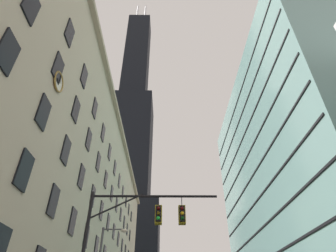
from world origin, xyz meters
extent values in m
cube|color=#BCAF93|center=(-17.34, 29.76, 14.53)|extent=(12.68, 71.52, 29.05)
cube|color=tan|center=(-10.75, 29.76, 28.35)|extent=(0.70, 71.52, 0.60)
cube|color=black|center=(-10.95, 3.00, 8.20)|extent=(0.14, 1.40, 2.20)
cube|color=black|center=(-10.95, 8.00, 8.20)|extent=(0.14, 1.40, 2.20)
cube|color=black|center=(-10.95, 13.00, 8.20)|extent=(0.14, 1.40, 2.20)
cube|color=black|center=(-10.95, 18.00, 8.20)|extent=(0.14, 1.40, 2.20)
cube|color=black|center=(-10.95, 23.00, 8.20)|extent=(0.14, 1.40, 2.20)
cube|color=black|center=(-10.95, -2.00, 12.40)|extent=(0.14, 1.40, 2.20)
cube|color=black|center=(-10.95, 3.00, 12.40)|extent=(0.14, 1.40, 2.20)
cube|color=black|center=(-10.95, 8.00, 12.40)|extent=(0.14, 1.40, 2.20)
cube|color=black|center=(-10.95, 13.00, 12.40)|extent=(0.14, 1.40, 2.20)
cube|color=black|center=(-10.95, 18.00, 12.40)|extent=(0.14, 1.40, 2.20)
cube|color=black|center=(-10.95, 23.00, 12.40)|extent=(0.14, 1.40, 2.20)
cube|color=black|center=(-10.95, 28.00, 12.40)|extent=(0.14, 1.40, 2.20)
cube|color=black|center=(-10.95, 33.00, 12.40)|extent=(0.14, 1.40, 2.20)
cube|color=black|center=(-10.95, 38.00, 12.40)|extent=(0.14, 1.40, 2.20)
cube|color=black|center=(-10.95, 43.00, 12.40)|extent=(0.14, 1.40, 2.20)
cube|color=black|center=(-10.95, 48.00, 12.40)|extent=(0.14, 1.40, 2.20)
cube|color=black|center=(-10.95, -2.00, 16.60)|extent=(0.14, 1.40, 2.20)
cube|color=black|center=(-10.95, 3.00, 16.60)|extent=(0.14, 1.40, 2.20)
cube|color=black|center=(-10.95, 8.00, 16.60)|extent=(0.14, 1.40, 2.20)
cube|color=black|center=(-10.95, 13.00, 16.60)|extent=(0.14, 1.40, 2.20)
cube|color=black|center=(-10.95, 18.00, 16.60)|extent=(0.14, 1.40, 2.20)
cube|color=black|center=(-10.95, 23.00, 16.60)|extent=(0.14, 1.40, 2.20)
cube|color=black|center=(-10.95, 28.00, 16.60)|extent=(0.14, 1.40, 2.20)
cube|color=black|center=(-10.95, 33.00, 16.60)|extent=(0.14, 1.40, 2.20)
cube|color=black|center=(-10.95, 38.00, 16.60)|extent=(0.14, 1.40, 2.20)
cube|color=black|center=(-10.95, 43.00, 16.60)|extent=(0.14, 1.40, 2.20)
cube|color=black|center=(-10.95, 48.00, 16.60)|extent=(0.14, 1.40, 2.20)
cube|color=black|center=(-10.95, 53.00, 16.60)|extent=(0.14, 1.40, 2.20)
cube|color=black|center=(-10.95, 3.00, 20.80)|extent=(0.14, 1.40, 2.20)
cube|color=black|center=(-10.95, 8.00, 20.80)|extent=(0.14, 1.40, 2.20)
cube|color=black|center=(-10.95, 13.00, 20.80)|extent=(0.14, 1.40, 2.20)
cube|color=black|center=(-10.95, 18.00, 20.80)|extent=(0.14, 1.40, 2.20)
cube|color=black|center=(-10.95, 23.00, 20.80)|extent=(0.14, 1.40, 2.20)
cube|color=black|center=(-10.95, 28.00, 20.80)|extent=(0.14, 1.40, 2.20)
cube|color=black|center=(-10.95, 33.00, 20.80)|extent=(0.14, 1.40, 2.20)
cube|color=black|center=(-10.95, 38.00, 20.80)|extent=(0.14, 1.40, 2.20)
cube|color=black|center=(-10.95, 43.00, 20.80)|extent=(0.14, 1.40, 2.20)
cube|color=black|center=(-10.95, 48.00, 20.80)|extent=(0.14, 1.40, 2.20)
cube|color=black|center=(-10.95, 53.00, 20.80)|extent=(0.14, 1.40, 2.20)
torus|color=olive|center=(-10.88, 3.61, 15.76)|extent=(0.15, 1.63, 1.63)
cylinder|color=silver|center=(-10.92, 3.61, 15.76)|extent=(0.05, 1.41, 1.41)
cube|color=black|center=(-10.85, 3.44, 15.69)|extent=(0.03, 0.42, 0.22)
cube|color=black|center=(-10.85, 3.68, 16.05)|extent=(0.03, 0.19, 0.62)
cube|color=black|center=(-20.23, 97.71, 64.61)|extent=(20.60, 20.60, 54.41)
cube|color=black|center=(-20.23, 97.71, 125.81)|extent=(13.24, 13.24, 68.01)
cylinder|color=silver|center=(-22.87, 97.71, 170.15)|extent=(1.20, 1.20, 20.67)
cylinder|color=silver|center=(-17.58, 97.71, 170.15)|extent=(1.20, 1.20, 20.67)
cube|color=gray|center=(19.70, 29.47, 20.34)|extent=(17.40, 44.69, 40.68)
cube|color=black|center=(10.96, 29.47, 12.00)|extent=(0.12, 43.69, 0.24)
cube|color=black|center=(10.96, 29.47, 16.00)|extent=(0.12, 43.69, 0.24)
cube|color=black|center=(10.96, 29.47, 20.00)|extent=(0.12, 43.69, 0.24)
cube|color=black|center=(10.96, 29.47, 24.00)|extent=(0.12, 43.69, 0.24)
cube|color=black|center=(10.96, 29.47, 28.00)|extent=(0.12, 43.69, 0.24)
cube|color=black|center=(10.96, 29.47, 32.00)|extent=(0.12, 43.69, 0.24)
cube|color=black|center=(10.96, 29.47, 36.00)|extent=(0.12, 43.69, 0.24)
cylinder|color=black|center=(-3.50, 4.37, 7.19)|extent=(7.37, 0.14, 0.14)
cylinder|color=black|center=(-5.71, 4.37, 6.59)|extent=(3.03, 0.10, 1.53)
cylinder|color=black|center=(-3.26, 4.37, 6.89)|extent=(0.04, 0.04, 0.60)
cube|color=black|center=(-3.26, 4.37, 6.14)|extent=(0.30, 0.30, 0.90)
cube|color=olive|center=(-3.26, 4.54, 6.14)|extent=(0.40, 0.40, 1.04)
sphere|color=#450808|center=(-3.26, 4.21, 6.42)|extent=(0.20, 0.20, 0.20)
sphere|color=#4B3A08|center=(-3.26, 4.21, 6.14)|extent=(0.20, 0.20, 0.20)
sphere|color=green|center=(-3.26, 4.21, 5.86)|extent=(0.20, 0.20, 0.20)
cylinder|color=black|center=(-1.90, 4.37, 6.89)|extent=(0.04, 0.04, 0.60)
cube|color=black|center=(-1.90, 4.37, 6.14)|extent=(0.30, 0.30, 0.90)
cube|color=olive|center=(-1.90, 4.54, 6.14)|extent=(0.40, 0.40, 1.04)
sphere|color=#450808|center=(-1.90, 4.21, 6.42)|extent=(0.20, 0.20, 0.20)
sphere|color=yellow|center=(-1.90, 4.21, 6.14)|extent=(0.20, 0.20, 0.20)
sphere|color=#083D10|center=(-1.90, 4.21, 5.86)|extent=(0.20, 0.20, 0.20)
cylinder|color=#47474C|center=(-6.92, 10.96, 7.01)|extent=(1.65, 0.10, 0.10)
ellipsoid|color=#EFE5C6|center=(-6.09, 10.96, 6.91)|extent=(0.56, 0.32, 0.24)
camera|label=1|loc=(-2.81, -11.37, 1.21)|focal=29.47mm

